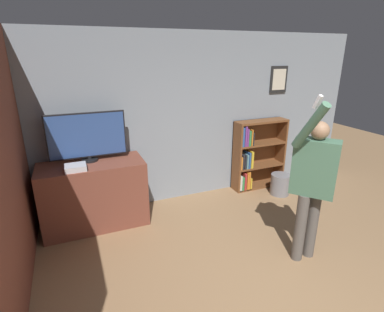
{
  "coord_description": "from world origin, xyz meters",
  "views": [
    {
      "loc": [
        -1.69,
        -1.4,
        2.38
      ],
      "look_at": [
        -0.37,
        1.75,
        1.19
      ],
      "focal_mm": 28.0,
      "sensor_mm": 36.0,
      "label": 1
    }
  ],
  "objects_px": {
    "television": "(87,137)",
    "waste_bin": "(280,184)",
    "game_console": "(76,167)",
    "bookshelf": "(254,156)",
    "person": "(313,179)"
  },
  "relations": [
    {
      "from": "television",
      "to": "waste_bin",
      "type": "xyz_separation_m",
      "value": [
        3.08,
        -0.34,
        -1.11
      ]
    },
    {
      "from": "game_console",
      "to": "waste_bin",
      "type": "bearing_deg",
      "value": -0.78
    },
    {
      "from": "bookshelf",
      "to": "television",
      "type": "bearing_deg",
      "value": -177.99
    },
    {
      "from": "television",
      "to": "game_console",
      "type": "xyz_separation_m",
      "value": [
        -0.2,
        -0.29,
        -0.32
      ]
    },
    {
      "from": "person",
      "to": "game_console",
      "type": "bearing_deg",
      "value": -162.34
    },
    {
      "from": "person",
      "to": "waste_bin",
      "type": "height_order",
      "value": "person"
    },
    {
      "from": "person",
      "to": "bookshelf",
      "type": "bearing_deg",
      "value": 124.57
    },
    {
      "from": "television",
      "to": "waste_bin",
      "type": "bearing_deg",
      "value": -6.21
    },
    {
      "from": "bookshelf",
      "to": "waste_bin",
      "type": "distance_m",
      "value": 0.67
    },
    {
      "from": "waste_bin",
      "to": "game_console",
      "type": "bearing_deg",
      "value": 179.22
    },
    {
      "from": "game_console",
      "to": "waste_bin",
      "type": "height_order",
      "value": "game_console"
    },
    {
      "from": "waste_bin",
      "to": "television",
      "type": "bearing_deg",
      "value": 173.79
    },
    {
      "from": "bookshelf",
      "to": "waste_bin",
      "type": "xyz_separation_m",
      "value": [
        0.29,
        -0.43,
        -0.43
      ]
    },
    {
      "from": "bookshelf",
      "to": "person",
      "type": "relative_size",
      "value": 0.63
    },
    {
      "from": "bookshelf",
      "to": "person",
      "type": "distance_m",
      "value": 2.08
    }
  ]
}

